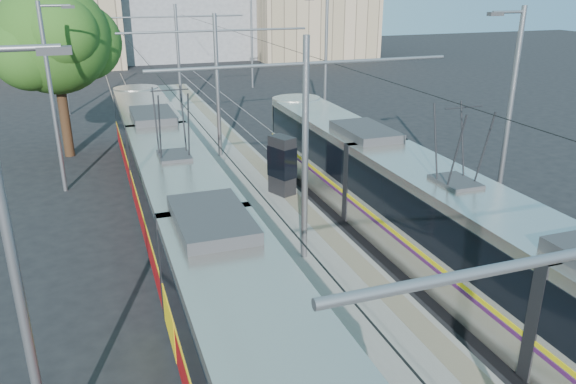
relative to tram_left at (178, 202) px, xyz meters
name	(u,v)px	position (x,y,z in m)	size (l,w,h in m)	color
platform	(235,176)	(3.60, 6.39, -1.56)	(4.00, 50.00, 0.30)	gray
tactile_strip_left	(205,176)	(2.15, 6.39, -1.40)	(0.70, 50.00, 0.01)	gray
tactile_strip_right	(265,170)	(5.05, 6.39, -1.40)	(0.70, 50.00, 0.01)	gray
rails	(235,179)	(3.60, 6.39, -1.69)	(8.71, 70.00, 0.03)	gray
tram_left	(178,202)	(0.00, 0.00, 0.00)	(2.43, 28.94, 5.50)	black
tram_right	(450,229)	(7.20, -5.26, 0.15)	(2.43, 28.34, 5.50)	black
catenary	(249,94)	(3.60, 3.54, 2.82)	(9.20, 70.00, 7.00)	slate
street_lamps	(213,77)	(3.60, 10.39, 2.47)	(15.18, 38.22, 8.00)	slate
shelter	(282,164)	(4.81, 3.12, -0.11)	(1.06, 1.29, 2.47)	black
tree	(62,40)	(-3.40, 13.21, 4.25)	(6.07, 5.61, 8.82)	#382314
building_right	(311,12)	(23.60, 47.39, 3.48)	(14.28, 10.20, 10.35)	tan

